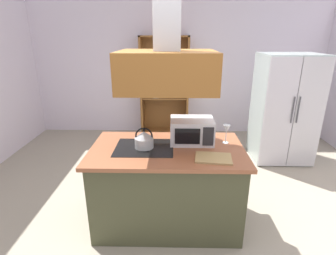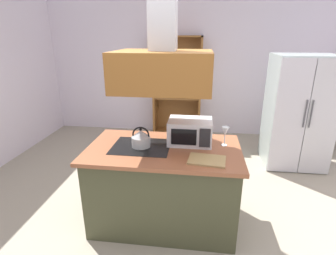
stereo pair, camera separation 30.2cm
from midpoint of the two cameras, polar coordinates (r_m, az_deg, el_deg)
ground_plane at (r=3.22m, az=-0.06°, el=-19.12°), size 7.80×7.80×0.00m
wall_back at (r=5.55m, az=0.65°, el=12.68°), size 6.00×0.12×2.70m
kitchen_island at (r=2.94m, az=-3.16°, el=-12.46°), size 1.59×0.93×0.90m
range_hood at (r=2.51m, az=-3.74°, el=14.51°), size 0.90×0.70×1.19m
refrigerator at (r=4.63m, az=22.23°, el=3.77°), size 0.90×0.78×1.74m
dish_cabinet at (r=5.42m, az=-2.37°, el=7.59°), size 0.96×0.40×2.00m
kettle at (r=2.73m, az=-8.38°, el=-2.64°), size 0.19×0.19×0.22m
cutting_board at (r=2.51m, az=6.41°, el=-6.67°), size 0.37×0.28×0.02m
microwave at (r=2.83m, az=2.16°, el=-0.74°), size 0.46×0.35×0.26m
wine_glass_on_counter at (r=2.83m, az=9.60°, el=-0.54°), size 0.08×0.08×0.21m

